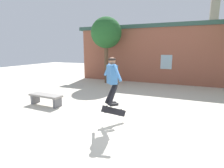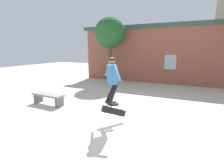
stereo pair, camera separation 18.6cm
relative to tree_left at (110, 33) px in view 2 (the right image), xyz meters
name	(u,v)px [view 2 (the right image)]	position (x,y,z in m)	size (l,w,h in m)	color
ground_plane	(129,126)	(3.46, -6.00, -3.24)	(40.00, 40.00, 0.00)	beige
building_backdrop	(167,53)	(3.49, 1.30, -1.24)	(12.31, 0.52, 5.17)	#93513D
tree_left	(110,33)	(0.00, 0.00, 0.00)	(1.99, 1.99, 4.28)	brown
park_bench	(48,97)	(-0.27, -5.38, -2.92)	(1.48, 0.52, 0.45)	gray
skater	(112,77)	(2.88, -5.93, -1.81)	(0.95, 0.95, 1.45)	teal
skateboard_flipping	(114,111)	(2.93, -5.91, -2.88)	(0.61, 0.59, 0.46)	black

